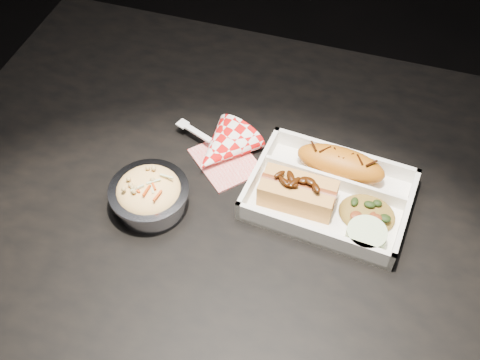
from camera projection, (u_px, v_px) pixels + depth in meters
name	position (u px, v px, depth m)	size (l,w,h in m)	color
dining_table	(276.00, 226.00, 1.05)	(1.20, 0.80, 0.75)	black
food_tray	(329.00, 196.00, 0.96)	(0.26, 0.20, 0.04)	white
fried_pastry	(341.00, 164.00, 0.98)	(0.15, 0.06, 0.05)	#C16813
hotdog	(298.00, 191.00, 0.94)	(0.12, 0.06, 0.06)	#D49448
fried_rice_mound	(368.00, 210.00, 0.93)	(0.09, 0.07, 0.03)	olive
cupcake_liner	(366.00, 237.00, 0.90)	(0.06, 0.06, 0.03)	beige
foil_coleslaw_cup	(149.00, 194.00, 0.94)	(0.13, 0.13, 0.07)	silver
napkin_fork	(222.00, 150.00, 1.02)	(0.18, 0.15, 0.10)	red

